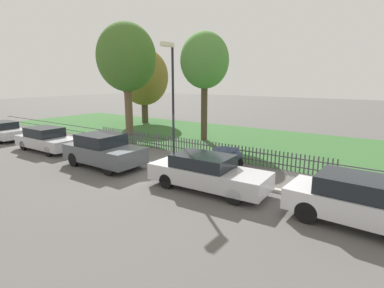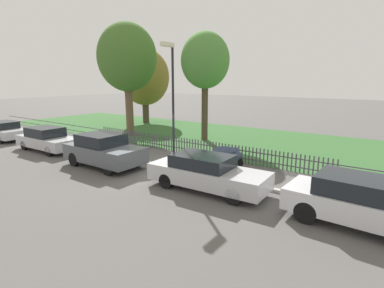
{
  "view_description": "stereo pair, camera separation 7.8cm",
  "coord_description": "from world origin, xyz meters",
  "px_view_note": "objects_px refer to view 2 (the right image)",
  "views": [
    {
      "loc": [
        9.41,
        -10.32,
        4.12
      ],
      "look_at": [
        1.43,
        1.04,
        1.1
      ],
      "focal_mm": 28.0,
      "sensor_mm": 36.0,
      "label": 1
    },
    {
      "loc": [
        9.48,
        -10.28,
        4.12
      ],
      "look_at": [
        1.43,
        1.04,
        1.1
      ],
      "focal_mm": 28.0,
      "sensor_mm": 36.0,
      "label": 2
    }
  ],
  "objects_px": {
    "tree_mid_park": "(205,61)",
    "street_lamp": "(172,91)",
    "parked_car_navy_estate": "(104,150)",
    "parked_car_silver_hatchback": "(4,131)",
    "tree_behind_motorcycle": "(127,58)",
    "covered_motorcycle": "(227,154)",
    "parked_car_white_van": "(357,201)",
    "parked_car_red_compact": "(206,172)",
    "tree_nearest_kerb": "(145,77)",
    "parked_car_black_saloon": "(47,139)"
  },
  "relations": [
    {
      "from": "parked_car_navy_estate",
      "to": "tree_nearest_kerb",
      "type": "distance_m",
      "value": 15.22
    },
    {
      "from": "parked_car_navy_estate",
      "to": "parked_car_white_van",
      "type": "relative_size",
      "value": 1.0
    },
    {
      "from": "covered_motorcycle",
      "to": "tree_mid_park",
      "type": "relative_size",
      "value": 0.25
    },
    {
      "from": "parked_car_black_saloon",
      "to": "tree_mid_park",
      "type": "xyz_separation_m",
      "value": [
        5.81,
        7.97,
        4.58
      ]
    },
    {
      "from": "parked_car_black_saloon",
      "to": "tree_nearest_kerb",
      "type": "relative_size",
      "value": 0.61
    },
    {
      "from": "parked_car_navy_estate",
      "to": "parked_car_white_van",
      "type": "height_order",
      "value": "parked_car_navy_estate"
    },
    {
      "from": "parked_car_red_compact",
      "to": "covered_motorcycle",
      "type": "distance_m",
      "value": 3.43
    },
    {
      "from": "parked_car_silver_hatchback",
      "to": "covered_motorcycle",
      "type": "height_order",
      "value": "parked_car_silver_hatchback"
    },
    {
      "from": "parked_car_navy_estate",
      "to": "parked_car_red_compact",
      "type": "height_order",
      "value": "parked_car_navy_estate"
    },
    {
      "from": "tree_mid_park",
      "to": "covered_motorcycle",
      "type": "bearing_deg",
      "value": -46.89
    },
    {
      "from": "parked_car_black_saloon",
      "to": "parked_car_red_compact",
      "type": "height_order",
      "value": "parked_car_black_saloon"
    },
    {
      "from": "parked_car_silver_hatchback",
      "to": "tree_behind_motorcycle",
      "type": "bearing_deg",
      "value": 44.38
    },
    {
      "from": "parked_car_navy_estate",
      "to": "tree_behind_motorcycle",
      "type": "distance_m",
      "value": 9.39
    },
    {
      "from": "parked_car_silver_hatchback",
      "to": "parked_car_navy_estate",
      "type": "bearing_deg",
      "value": -2.61
    },
    {
      "from": "parked_car_navy_estate",
      "to": "street_lamp",
      "type": "height_order",
      "value": "street_lamp"
    },
    {
      "from": "tree_mid_park",
      "to": "parked_car_silver_hatchback",
      "type": "bearing_deg",
      "value": -144.88
    },
    {
      "from": "tree_nearest_kerb",
      "to": "street_lamp",
      "type": "height_order",
      "value": "tree_nearest_kerb"
    },
    {
      "from": "parked_car_navy_estate",
      "to": "parked_car_red_compact",
      "type": "xyz_separation_m",
      "value": [
        5.72,
        0.19,
        -0.11
      ]
    },
    {
      "from": "parked_car_silver_hatchback",
      "to": "parked_car_white_van",
      "type": "bearing_deg",
      "value": -1.44
    },
    {
      "from": "parked_car_red_compact",
      "to": "parked_car_navy_estate",
      "type": "bearing_deg",
      "value": 179.8
    },
    {
      "from": "parked_car_silver_hatchback",
      "to": "parked_car_red_compact",
      "type": "bearing_deg",
      "value": -1.65
    },
    {
      "from": "parked_car_red_compact",
      "to": "parked_car_black_saloon",
      "type": "bearing_deg",
      "value": 177.89
    },
    {
      "from": "parked_car_silver_hatchback",
      "to": "parked_car_navy_estate",
      "type": "height_order",
      "value": "parked_car_navy_estate"
    },
    {
      "from": "parked_car_red_compact",
      "to": "parked_car_white_van",
      "type": "relative_size",
      "value": 1.15
    },
    {
      "from": "parked_car_navy_estate",
      "to": "covered_motorcycle",
      "type": "bearing_deg",
      "value": 35.9
    },
    {
      "from": "tree_mid_park",
      "to": "street_lamp",
      "type": "height_order",
      "value": "tree_mid_park"
    },
    {
      "from": "parked_car_navy_estate",
      "to": "street_lamp",
      "type": "xyz_separation_m",
      "value": [
        2.71,
        1.87,
        2.79
      ]
    },
    {
      "from": "tree_behind_motorcycle",
      "to": "parked_car_red_compact",
      "type": "bearing_deg",
      "value": -29.94
    },
    {
      "from": "tree_behind_motorcycle",
      "to": "tree_mid_park",
      "type": "relative_size",
      "value": 1.12
    },
    {
      "from": "tree_behind_motorcycle",
      "to": "tree_mid_park",
      "type": "height_order",
      "value": "tree_behind_motorcycle"
    },
    {
      "from": "covered_motorcycle",
      "to": "street_lamp",
      "type": "bearing_deg",
      "value": -141.68
    },
    {
      "from": "tree_nearest_kerb",
      "to": "street_lamp",
      "type": "distance_m",
      "value": 15.29
    },
    {
      "from": "parked_car_white_van",
      "to": "covered_motorcycle",
      "type": "height_order",
      "value": "parked_car_white_van"
    },
    {
      "from": "tree_behind_motorcycle",
      "to": "covered_motorcycle",
      "type": "bearing_deg",
      "value": -16.26
    },
    {
      "from": "parked_car_navy_estate",
      "to": "tree_mid_park",
      "type": "distance_m",
      "value": 9.31
    },
    {
      "from": "parked_car_black_saloon",
      "to": "parked_car_white_van",
      "type": "relative_size",
      "value": 1.05
    },
    {
      "from": "parked_car_black_saloon",
      "to": "parked_car_navy_estate",
      "type": "xyz_separation_m",
      "value": [
        5.37,
        -0.19,
        0.11
      ]
    },
    {
      "from": "parked_car_white_van",
      "to": "tree_nearest_kerb",
      "type": "xyz_separation_m",
      "value": [
        -19.51,
        11.66,
        3.56
      ]
    },
    {
      "from": "parked_car_navy_estate",
      "to": "parked_car_black_saloon",
      "type": "bearing_deg",
      "value": 177.8
    },
    {
      "from": "parked_car_white_van",
      "to": "tree_nearest_kerb",
      "type": "distance_m",
      "value": 23.01
    },
    {
      "from": "covered_motorcycle",
      "to": "parked_car_white_van",
      "type": "bearing_deg",
      "value": -28.18
    },
    {
      "from": "parked_car_red_compact",
      "to": "tree_behind_motorcycle",
      "type": "height_order",
      "value": "tree_behind_motorcycle"
    },
    {
      "from": "parked_car_silver_hatchback",
      "to": "tree_behind_motorcycle",
      "type": "xyz_separation_m",
      "value": [
        5.95,
        6.19,
        4.95
      ]
    },
    {
      "from": "parked_car_red_compact",
      "to": "tree_nearest_kerb",
      "type": "relative_size",
      "value": 0.67
    },
    {
      "from": "tree_nearest_kerb",
      "to": "tree_mid_park",
      "type": "relative_size",
      "value": 0.97
    },
    {
      "from": "parked_car_navy_estate",
      "to": "tree_mid_park",
      "type": "height_order",
      "value": "tree_mid_park"
    },
    {
      "from": "parked_car_black_saloon",
      "to": "tree_mid_park",
      "type": "distance_m",
      "value": 10.88
    },
    {
      "from": "parked_car_white_van",
      "to": "tree_behind_motorcycle",
      "type": "bearing_deg",
      "value": 161.14
    },
    {
      "from": "parked_car_red_compact",
      "to": "tree_mid_park",
      "type": "relative_size",
      "value": 0.65
    },
    {
      "from": "parked_car_black_saloon",
      "to": "covered_motorcycle",
      "type": "bearing_deg",
      "value": 17.06
    }
  ]
}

